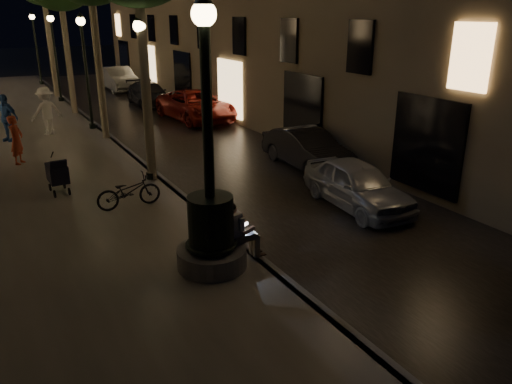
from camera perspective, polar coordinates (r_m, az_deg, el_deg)
ground at (r=22.31m, az=-16.79°, el=6.09°), size 120.00×120.00×0.00m
cobble_lane at (r=23.11m, az=-9.53°, el=7.16°), size 6.00×45.00×0.02m
promenade at (r=21.81m, az=-27.07°, el=4.70°), size 8.00×45.00×0.20m
curb_strip at (r=22.28m, az=-16.82°, el=6.34°), size 0.25×45.00×0.20m
fountain_lamppost at (r=9.78m, az=-5.20°, el=-3.20°), size 1.40×1.40×5.21m
seated_man_laptop at (r=10.15m, az=-1.99°, el=-4.24°), size 0.91×0.31×1.28m
lamp_curb_a at (r=14.98m, az=-12.75°, el=12.59°), size 0.36×0.36×4.81m
lamp_curb_b at (r=22.72m, az=-18.99°, el=14.41°), size 0.36×0.36×4.81m
lamp_curb_c at (r=30.59m, az=-22.09°, el=15.24°), size 0.36×0.36×4.81m
lamp_curb_d at (r=38.51m, az=-23.92°, el=15.71°), size 0.36×0.36×4.81m
stroller at (r=14.95m, az=-21.75°, el=1.98°), size 0.52×1.15×1.17m
car_front at (r=13.73m, az=11.50°, el=0.83°), size 1.80×3.84×1.27m
car_second at (r=17.02m, az=5.89°, el=4.92°), size 1.44×3.96×1.30m
car_third at (r=24.67m, az=-6.88°, el=9.77°), size 2.68×5.27×1.43m
car_rear at (r=29.18m, az=-12.13°, el=10.88°), size 1.88×4.37×1.25m
car_fifth at (r=35.28m, az=-15.45°, el=12.37°), size 1.71×4.68×1.53m
pedestrian_red at (r=18.42m, az=-25.69°, el=5.38°), size 0.64×0.71×1.63m
pedestrian_white at (r=22.39m, az=-22.85°, el=8.52°), size 1.41×1.05×1.95m
pedestrian_blue at (r=21.93m, az=-26.66°, el=7.59°), size 1.06×1.09×1.84m
bicycle at (r=13.36m, az=-14.35°, el=0.07°), size 1.67×0.60×0.87m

